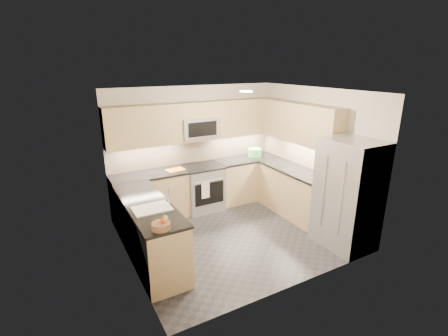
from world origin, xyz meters
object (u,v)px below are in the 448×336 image
microwave (198,127)px  refrigerator (348,194)px  utensil_bowl (255,152)px  cutting_board (176,170)px  gas_range (202,188)px  fruit_basket (161,226)px

microwave → refrigerator: 3.04m
utensil_bowl → cutting_board: size_ratio=0.89×
gas_range → utensil_bowl: size_ratio=2.99×
cutting_board → fruit_basket: bearing=-115.2°
gas_range → cutting_board: 0.75m
cutting_board → fruit_basket: (-1.01, -2.14, 0.04)m
refrigerator → cutting_board: 3.15m
cutting_board → fruit_basket: 2.36m
cutting_board → fruit_basket: fruit_basket is taller
gas_range → cutting_board: (-0.57, -0.01, 0.49)m
fruit_basket → microwave: bearing=55.3°
refrigerator → gas_range: bearing=120.9°
fruit_basket → utensil_bowl: bearing=37.3°
microwave → utensil_bowl: size_ratio=2.50×
gas_range → microwave: bearing=90.0°
microwave → cutting_board: (-0.57, -0.13, -0.75)m
gas_range → refrigerator: refrigerator is taller
gas_range → cutting_board: cutting_board is taller
gas_range → microwave: size_ratio=1.20×
gas_range → utensil_bowl: 1.45m
fruit_basket → refrigerator: bearing=-5.3°
microwave → fruit_basket: microwave is taller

